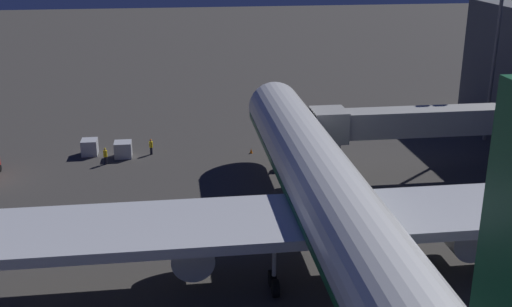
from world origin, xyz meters
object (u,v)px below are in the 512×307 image
Objects in this scene: ground_crew_marshaller_fwd at (105,155)px; baggage_container_mid_row at (123,149)px; ground_crew_near_nose_gear at (151,146)px; baggage_container_near_belt at (90,147)px; traffic_cone_nose_starboard at (251,151)px; apron_floodlight_mast at (497,41)px; jet_bridge at (423,122)px; traffic_cone_nose_port at (291,149)px; airliner_at_gate at (335,209)px.

baggage_container_mid_row is at bearing -129.15° from ground_crew_marshaller_fwd.
baggage_container_near_belt is at bearing -7.38° from ground_crew_near_nose_gear.
traffic_cone_nose_starboard is at bearing 173.76° from baggage_container_near_belt.
apron_floodlight_mast is 44.57m from ground_crew_marshaller_fwd.
apron_floodlight_mast is at bearing -177.61° from traffic_cone_nose_starboard.
ground_crew_marshaller_fwd is at bearing -13.68° from jet_bridge.
baggage_container_near_belt is 1.05× the size of ground_crew_marshaller_fwd.
traffic_cone_nose_port is (-18.25, 0.64, -0.57)m from baggage_container_mid_row.
ground_crew_near_nose_gear is 10.95m from traffic_cone_nose_starboard.
baggage_container_mid_row is at bearing 0.71° from apron_floodlight_mast.
airliner_at_gate is 2.83× the size of apron_floodlight_mast.
ground_crew_near_nose_gear is (38.58, 0.10, -10.56)m from apron_floodlight_mast.
baggage_container_near_belt is 1.08× the size of ground_crew_near_nose_gear.
baggage_container_mid_row is at bearing 160.86° from baggage_container_near_belt.
jet_bridge is (-13.46, -18.43, 0.12)m from airliner_at_gate.
apron_floodlight_mast is at bearing -177.15° from traffic_cone_nose_port.
baggage_container_mid_row is 1.05× the size of ground_crew_near_nose_gear.
ground_crew_near_nose_gear is 3.19× the size of traffic_cone_nose_starboard.
ground_crew_marshaller_fwd is 3.28× the size of traffic_cone_nose_port.
ground_crew_marshaller_fwd is at bearing 120.83° from baggage_container_near_belt.
apron_floodlight_mast is 42.90m from baggage_container_mid_row.
ground_crew_marshaller_fwd is (4.65, 2.48, 0.03)m from ground_crew_near_nose_gear.
airliner_at_gate is 28.03m from traffic_cone_nose_starboard.
ground_crew_near_nose_gear is at bearing -3.96° from traffic_cone_nose_port.
baggage_container_near_belt is at bearing -19.14° from baggage_container_mid_row.
airliner_at_gate reaches higher than ground_crew_near_nose_gear.
airliner_at_gate is at bearing 123.89° from baggage_container_near_belt.
traffic_cone_nose_port is at bearing 2.85° from apron_floodlight_mast.
apron_floodlight_mast reaches higher than ground_crew_near_nose_gear.
baggage_container_mid_row is 3.34× the size of traffic_cone_nose_starboard.
traffic_cone_nose_starboard is at bearing -29.94° from jet_bridge.
baggage_container_near_belt is 3.89m from ground_crew_marshaller_fwd.
ground_crew_marshaller_fwd is 3.28× the size of traffic_cone_nose_starboard.
traffic_cone_nose_starboard is at bearing 177.34° from baggage_container_mid_row.
jet_bridge is 13.84× the size of baggage_container_mid_row.
ground_crew_marshaller_fwd is at bearing 3.42° from apron_floodlight_mast.
ground_crew_marshaller_fwd reaches higher than baggage_container_mid_row.
baggage_container_near_belt is at bearing -59.17° from ground_crew_marshaller_fwd.
airliner_at_gate is 31.82m from ground_crew_marshaller_fwd.
baggage_container_mid_row reaches higher than baggage_container_near_belt.
ground_crew_marshaller_fwd is 19.99m from traffic_cone_nose_port.
apron_floodlight_mast is at bearing -176.58° from ground_crew_marshaller_fwd.
airliner_at_gate is 103.43× the size of traffic_cone_nose_port.
apron_floodlight_mast reaches higher than traffic_cone_nose_port.
apron_floodlight_mast is 29.92m from traffic_cone_nose_starboard.
apron_floodlight_mast is at bearing -131.72° from airliner_at_gate.
apron_floodlight_mast reaches higher than ground_crew_marshaller_fwd.
traffic_cone_nose_starboard is (27.70, 1.16, -11.25)m from apron_floodlight_mast.
traffic_cone_nose_starboard is (-10.88, 1.06, -0.69)m from ground_crew_near_nose_gear.
ground_crew_near_nose_gear is at bearing 0.15° from apron_floodlight_mast.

